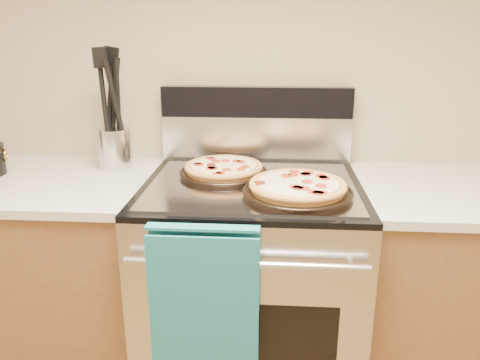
# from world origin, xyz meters

# --- Properties ---
(wall_back) EXTENTS (4.00, 0.00, 4.00)m
(wall_back) POSITION_xyz_m (0.00, 2.00, 1.35)
(wall_back) COLOR tan
(wall_back) RESTS_ON ground
(range_body) EXTENTS (0.76, 0.68, 0.90)m
(range_body) POSITION_xyz_m (0.00, 1.65, 0.45)
(range_body) COLOR #B7B7BC
(range_body) RESTS_ON ground
(oven_window) EXTENTS (0.56, 0.01, 0.40)m
(oven_window) POSITION_xyz_m (0.00, 1.31, 0.45)
(oven_window) COLOR black
(oven_window) RESTS_ON range_body
(cooktop) EXTENTS (0.76, 0.68, 0.02)m
(cooktop) POSITION_xyz_m (0.00, 1.65, 0.91)
(cooktop) COLOR black
(cooktop) RESTS_ON range_body
(backsplash_lower) EXTENTS (0.76, 0.06, 0.18)m
(backsplash_lower) POSITION_xyz_m (0.00, 1.96, 1.01)
(backsplash_lower) COLOR silver
(backsplash_lower) RESTS_ON cooktop
(backsplash_upper) EXTENTS (0.76, 0.06, 0.12)m
(backsplash_upper) POSITION_xyz_m (0.00, 1.96, 1.16)
(backsplash_upper) COLOR black
(backsplash_upper) RESTS_ON backsplash_lower
(oven_handle) EXTENTS (0.70, 0.03, 0.03)m
(oven_handle) POSITION_xyz_m (0.00, 1.27, 0.80)
(oven_handle) COLOR silver
(oven_handle) RESTS_ON range_body
(dish_towel) EXTENTS (0.32, 0.05, 0.42)m
(dish_towel) POSITION_xyz_m (-0.12, 1.27, 0.70)
(dish_towel) COLOR teal
(dish_towel) RESTS_ON oven_handle
(foil_sheet) EXTENTS (0.70, 0.55, 0.01)m
(foil_sheet) POSITION_xyz_m (0.00, 1.62, 0.92)
(foil_sheet) COLOR gray
(foil_sheet) RESTS_ON cooktop
(cabinet_left) EXTENTS (1.00, 0.62, 0.88)m
(cabinet_left) POSITION_xyz_m (-0.88, 1.68, 0.44)
(cabinet_left) COLOR brown
(cabinet_left) RESTS_ON ground
(countertop_left) EXTENTS (1.02, 0.64, 0.03)m
(countertop_left) POSITION_xyz_m (-0.88, 1.68, 0.90)
(countertop_left) COLOR #BEB6AB
(countertop_left) RESTS_ON cabinet_left
(pepperoni_pizza_back) EXTENTS (0.37, 0.37, 0.04)m
(pepperoni_pizza_back) POSITION_xyz_m (-0.11, 1.72, 0.95)
(pepperoni_pizza_back) COLOR #BB7739
(pepperoni_pizza_back) RESTS_ON foil_sheet
(pepperoni_pizza_front) EXTENTS (0.36, 0.36, 0.05)m
(pepperoni_pizza_front) POSITION_xyz_m (0.15, 1.52, 0.95)
(pepperoni_pizza_front) COLOR #BB7739
(pepperoni_pizza_front) RESTS_ON foil_sheet
(utensil_crock) EXTENTS (0.15, 0.15, 0.16)m
(utensil_crock) POSITION_xyz_m (-0.55, 1.83, 0.99)
(utensil_crock) COLOR silver
(utensil_crock) RESTS_ON countertop_left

